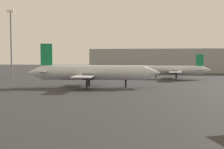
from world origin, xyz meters
The scene contains 4 objects.
airplane_distant centered at (-14.16, 54.55, 3.38)m, with size 31.25×21.09×10.10m.
airplane_far_right centered at (6.69, 85.20, 2.94)m, with size 23.91×21.62×8.00m.
light_mast_left centered at (-48.77, 83.70, 12.97)m, with size 2.40×0.50×23.34m.
terminal_building centered at (9.53, 134.61, 5.61)m, with size 79.07×21.42×11.22m, color #999EA3.
Camera 1 is at (-0.46, -11.08, 6.58)m, focal length 46.52 mm.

